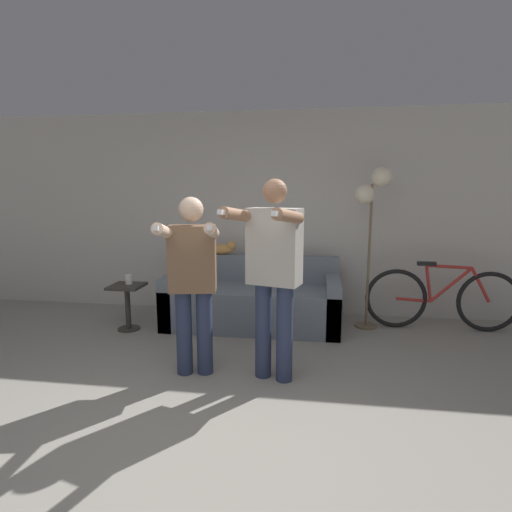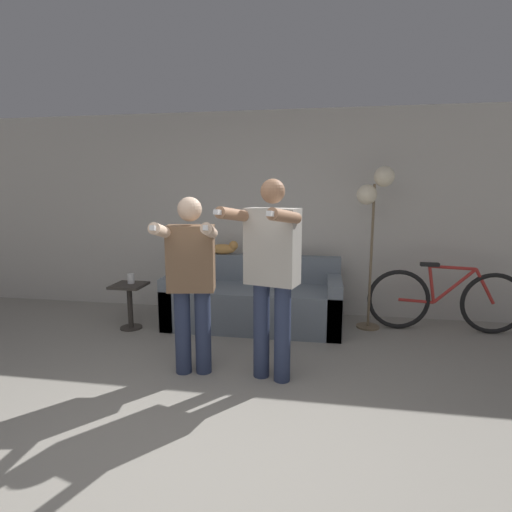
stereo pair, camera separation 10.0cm
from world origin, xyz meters
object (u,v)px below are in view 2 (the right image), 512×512
at_px(bicycle, 445,300).
at_px(side_table, 130,298).
at_px(couch, 254,302).
at_px(person_right, 271,267).
at_px(cat, 225,248).
at_px(person_left, 191,275).
at_px(cup, 131,279).
at_px(floor_lamp, 375,198).

bearing_deg(bicycle, side_table, -171.92).
distance_m(couch, person_right, 1.56).
bearing_deg(person_right, couch, 121.63).
bearing_deg(couch, cat, 143.96).
bearing_deg(cat, person_right, -63.96).
height_order(person_left, cup, person_left).
relative_size(person_left, floor_lamp, 0.83).
bearing_deg(person_left, floor_lamp, 31.20).
relative_size(couch, person_right, 1.20).
height_order(person_right, side_table, person_right).
relative_size(person_right, side_table, 3.19).
bearing_deg(person_left, couch, 66.48).
relative_size(person_right, bicycle, 0.99).
bearing_deg(floor_lamp, person_left, -138.31).
bearing_deg(person_left, bicycle, 20.55).
height_order(cat, side_table, cat).
bearing_deg(cat, cup, -147.78).
bearing_deg(bicycle, cat, 176.83).
relative_size(person_left, side_table, 2.92).
relative_size(floor_lamp, side_table, 3.51).
height_order(cat, cup, cat).
bearing_deg(side_table, cat, 33.71).
height_order(person_right, floor_lamp, floor_lamp).
relative_size(person_left, bicycle, 0.90).
bearing_deg(side_table, bicycle, 8.08).
bearing_deg(cat, side_table, -146.29).
distance_m(couch, side_table, 1.46).
bearing_deg(cat, couch, -36.04).
xyz_separation_m(person_right, floor_lamp, (0.98, 1.49, 0.54)).
distance_m(person_left, side_table, 1.58).
relative_size(couch, cup, 18.27).
height_order(person_right, cup, person_right).
relative_size(cat, bicycle, 0.26).
distance_m(side_table, bicycle, 3.65).
distance_m(person_left, floor_lamp, 2.33).
bearing_deg(cat, person_left, -86.05).
height_order(cat, floor_lamp, floor_lamp).
bearing_deg(couch, side_table, -166.16).
bearing_deg(person_right, bicycle, 55.45).
bearing_deg(cup, floor_lamp, 9.26).
xyz_separation_m(cat, floor_lamp, (1.79, -0.16, 0.65)).
distance_m(cat, cup, 1.19).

